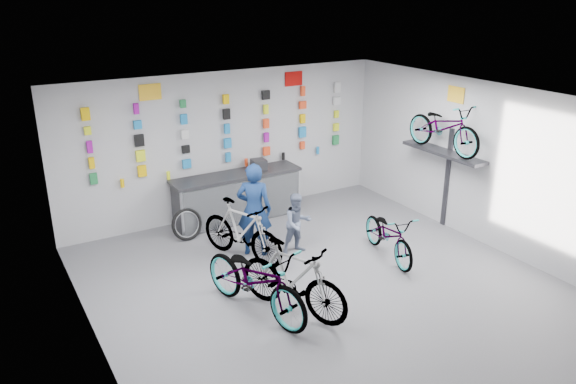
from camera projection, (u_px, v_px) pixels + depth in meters
floor at (336, 296)px, 8.80m from camera, size 8.00×8.00×0.00m
ceiling at (343, 106)px, 7.76m from camera, size 8.00×8.00×0.00m
wall_back at (226, 145)px, 11.52m from camera, size 7.00×0.00×7.00m
wall_left at (97, 263)px, 6.62m from camera, size 0.00×8.00×8.00m
wall_right at (501, 170)px, 9.95m from camera, size 0.00×8.00×8.00m
counter at (238, 198)px, 11.50m from camera, size 2.70×0.66×1.00m
merch_wall at (227, 132)px, 11.36m from camera, size 5.56×0.08×1.57m
wall_bracket at (444, 156)px, 10.85m from camera, size 0.39×1.90×2.00m
sign_left at (150, 92)px, 10.36m from camera, size 0.42×0.02×0.30m
sign_right at (294, 79)px, 11.84m from camera, size 0.42×0.02×0.30m
sign_side at (456, 95)px, 10.51m from camera, size 0.02×0.40×0.30m
bike_left at (256, 279)px, 8.17m from camera, size 1.25×2.21×1.10m
bike_center at (293, 279)px, 8.16m from camera, size 1.24×1.93×1.13m
bike_right at (389, 235)px, 9.91m from camera, size 0.90×1.75×0.88m
bike_service at (242, 231)px, 9.79m from camera, size 1.16×1.87×1.09m
bike_wall at (444, 127)px, 10.61m from camera, size 0.63×1.80×0.95m
clerk at (254, 210)px, 9.90m from camera, size 0.74×0.70×1.71m
customer at (297, 223)px, 10.05m from camera, size 0.57×0.45×1.13m
spare_wheel at (187, 224)px, 10.66m from camera, size 0.65×0.29×0.62m
register at (259, 165)px, 11.53m from camera, size 0.31×0.33×0.22m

